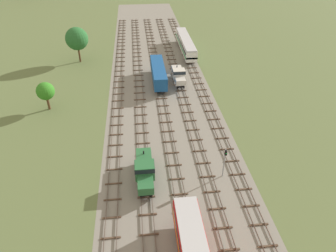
{
  "coord_description": "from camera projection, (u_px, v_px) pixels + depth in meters",
  "views": [
    {
      "loc": [
        -4.69,
        2.2,
        31.25
      ],
      "look_at": [
        0.0,
        46.08,
        1.5
      ],
      "focal_mm": 33.09,
      "sensor_mm": 36.0,
      "label": 1
    }
  ],
  "objects": [
    {
      "name": "ground_plane",
      "position": [
        163.0,
        105.0,
        62.24
      ],
      "size": [
        480.0,
        480.0,
        0.0
      ],
      "primitive_type": "plane",
      "color": "#5B6B3D"
    },
    {
      "name": "ballast_bed",
      "position": [
        163.0,
        105.0,
        62.24
      ],
      "size": [
        21.98,
        176.0,
        0.01
      ],
      "primitive_type": "cube",
      "color": "gray",
      "rests_on": "ground"
    },
    {
      "name": "track_far_left",
      "position": [
        118.0,
        104.0,
        62.2
      ],
      "size": [
        2.4,
        126.0,
        0.29
      ],
      "color": "#47382D",
      "rests_on": "ground"
    },
    {
      "name": "track_left",
      "position": [
        140.0,
        103.0,
        62.59
      ],
      "size": [
        2.4,
        126.0,
        0.29
      ],
      "color": "#47382D",
      "rests_on": "ground"
    },
    {
      "name": "track_centre_left",
      "position": [
        162.0,
        102.0,
        62.99
      ],
      "size": [
        2.4,
        126.0,
        0.29
      ],
      "color": "#47382D",
      "rests_on": "ground"
    },
    {
      "name": "track_centre",
      "position": [
        184.0,
        101.0,
        63.38
      ],
      "size": [
        2.4,
        126.0,
        0.29
      ],
      "color": "#47382D",
      "rests_on": "ground"
    },
    {
      "name": "track_centre_right",
      "position": [
        206.0,
        99.0,
        63.78
      ],
      "size": [
        2.4,
        126.0,
        0.29
      ],
      "color": "#47382D",
      "rests_on": "ground"
    },
    {
      "name": "shunter_loco_left_near",
      "position": [
        145.0,
        170.0,
        43.27
      ],
      "size": [
        2.74,
        8.46,
        3.1
      ],
      "color": "#286638",
      "rests_on": "ground"
    },
    {
      "name": "shunter_loco_centre_mid",
      "position": [
        179.0,
        74.0,
        69.52
      ],
      "size": [
        2.74,
        8.46,
        3.1
      ],
      "color": "beige",
      "rests_on": "ground"
    },
    {
      "name": "freight_boxcar_centre_left_midfar",
      "position": [
        158.0,
        72.0,
        69.48
      ],
      "size": [
        2.87,
        14.0,
        3.6
      ],
      "color": "#194C8C",
      "rests_on": "ground"
    },
    {
      "name": "diesel_railcar_centre_right_far",
      "position": [
        186.0,
        43.0,
        84.92
      ],
      "size": [
        2.96,
        20.5,
        3.8
      ],
      "color": "white",
      "rests_on": "ground"
    },
    {
      "name": "signal_post_nearest",
      "position": [
        225.0,
        159.0,
        43.27
      ],
      "size": [
        0.28,
        0.47,
        4.96
      ],
      "color": "gray",
      "rests_on": "ground"
    },
    {
      "name": "lineside_tree_0",
      "position": [
        45.0,
        91.0,
        58.7
      ],
      "size": [
        3.43,
        3.43,
        5.66
      ],
      "color": "#4C331E",
      "rests_on": "ground"
    },
    {
      "name": "lineside_tree_1",
      "position": [
        77.0,
        39.0,
        77.59
      ],
      "size": [
        5.68,
        5.68,
        8.9
      ],
      "color": "#4C331E",
      "rests_on": "ground"
    }
  ]
}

